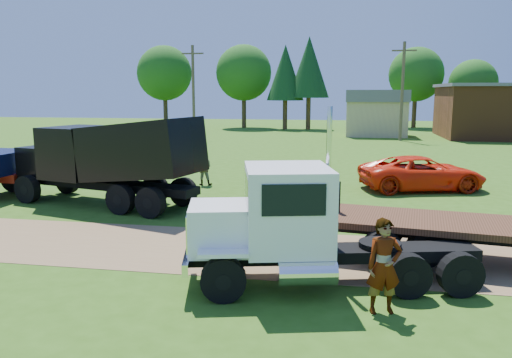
% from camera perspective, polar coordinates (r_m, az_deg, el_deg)
% --- Properties ---
extents(ground, '(140.00, 140.00, 0.00)m').
position_cam_1_polar(ground, '(13.97, 6.01, -8.59)').
color(ground, '#305713').
rests_on(ground, ground).
extents(dirt_track, '(120.00, 4.20, 0.01)m').
position_cam_1_polar(dirt_track, '(13.97, 6.01, -8.57)').
color(dirt_track, brown).
rests_on(dirt_track, ground).
extents(white_semi_tractor, '(6.94, 3.64, 4.10)m').
position_cam_1_polar(white_semi_tractor, '(11.49, 3.97, -5.34)').
color(white_semi_tractor, black).
rests_on(white_semi_tractor, ground).
extents(black_dump_truck, '(8.34, 4.30, 3.54)m').
position_cam_1_polar(black_dump_truck, '(20.30, -16.25, 2.48)').
color(black_dump_truck, black).
rests_on(black_dump_truck, ground).
extents(orange_pickup, '(6.08, 3.97, 1.56)m').
position_cam_1_polar(orange_pickup, '(24.06, 18.44, 0.65)').
color(orange_pickup, red).
rests_on(orange_pickup, ground).
extents(flatbed_trailer, '(7.90, 3.39, 1.96)m').
position_cam_1_polar(flatbed_trailer, '(14.23, 24.33, -5.56)').
color(flatbed_trailer, '#3B2212').
rests_on(flatbed_trailer, ground).
extents(spectator_a, '(0.81, 0.64, 1.95)m').
position_cam_1_polar(spectator_a, '(10.45, 14.42, -9.63)').
color(spectator_a, '#999999').
rests_on(spectator_a, ground).
extents(spectator_b, '(0.87, 0.71, 1.69)m').
position_cam_1_polar(spectator_b, '(24.15, -6.00, 1.29)').
color(spectator_b, '#999999').
rests_on(spectator_b, ground).
extents(tan_shed, '(6.20, 5.40, 4.70)m').
position_cam_1_polar(tan_shed, '(53.36, 13.54, 7.42)').
color(tan_shed, tan).
rests_on(tan_shed, ground).
extents(utility_poles, '(42.20, 0.28, 9.00)m').
position_cam_1_polar(utility_poles, '(48.50, 16.39, 9.79)').
color(utility_poles, '#4C392B').
rests_on(utility_poles, ground).
extents(tree_row, '(57.00, 14.49, 11.51)m').
position_cam_1_polar(tree_row, '(62.63, 11.99, 11.93)').
color(tree_row, '#3D2A19').
rests_on(tree_row, ground).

